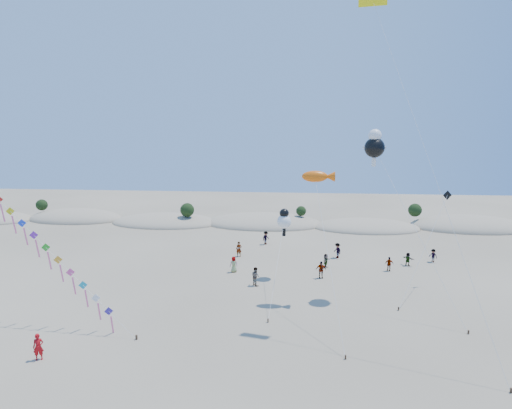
# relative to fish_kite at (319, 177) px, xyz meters

# --- Properties ---
(ground) EXTENTS (160.00, 160.00, 0.00)m
(ground) POSITION_rel_fish_kite_xyz_m (-6.99, -15.52, -11.09)
(ground) COLOR #7E6F57
(ground) RESTS_ON ground
(dune_ridge) EXTENTS (145.30, 11.49, 5.57)m
(dune_ridge) POSITION_rel_fish_kite_xyz_m (-5.94, 29.61, -10.97)
(dune_ridge) COLOR gray
(dune_ridge) RESTS_ON ground
(fish_kite) EXTENTS (3.04, 11.11, 11.62)m
(fish_kite) POSITION_rel_fish_kite_xyz_m (0.00, 0.00, 0.00)
(fish_kite) COLOR #3F2D1E
(fish_kite) RESTS_ON ground
(cartoon_kite_low) EXTENTS (1.69, 11.76, 7.19)m
(cartoon_kite_low) POSITION_rel_fish_kite_xyz_m (-3.08, 5.48, -5.08)
(cartoon_kite_low) COLOR #3F2D1E
(cartoon_kite_low) RESTS_ON ground
(cartoon_kite_high) EXTENTS (7.26, 8.66, 15.20)m
(cartoon_kite_high) POSITION_rel_fish_kite_xyz_m (4.95, 1.65, 2.66)
(cartoon_kite_high) COLOR #3F2D1E
(cartoon_kite_high) RESTS_ON ground
(parafoil_kite) EXTENTS (8.33, 11.30, 25.00)m
(parafoil_kite) POSITION_rel_fish_kite_xyz_m (3.75, -2.87, 12.84)
(parafoil_kite) COLOR #3F2D1E
(parafoil_kite) RESTS_ON ground
(dark_kite) EXTENTS (6.36, 7.67, 9.30)m
(dark_kite) POSITION_rel_fish_kite_xyz_m (11.09, 3.14, -4.76)
(dark_kite) COLOR #3F2D1E
(dark_kite) RESTS_ON ground
(flyer_foreground) EXTENTS (0.78, 0.66, 1.82)m
(flyer_foreground) POSITION_rel_fish_kite_xyz_m (-18.88, -12.45, -10.18)
(flyer_foreground) COLOR #AC0D12
(flyer_foreground) RESTS_ON ground
(beachgoers) EXTENTS (23.51, 16.36, 1.84)m
(beachgoers) POSITION_rel_fish_kite_xyz_m (0.80, 9.87, -10.23)
(beachgoers) COLOR slate
(beachgoers) RESTS_ON ground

